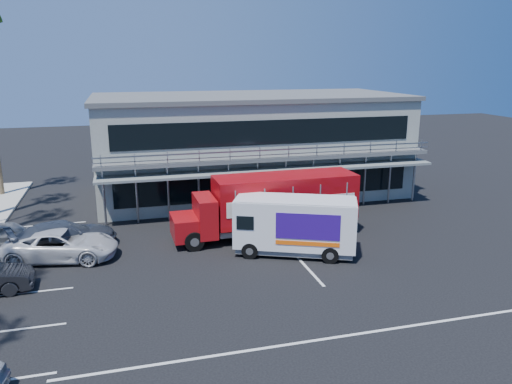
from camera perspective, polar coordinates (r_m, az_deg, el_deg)
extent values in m
plane|color=black|center=(23.76, 1.41, -9.30)|extent=(120.00, 120.00, 0.00)
cube|color=gray|center=(37.46, -0.68, 5.28)|extent=(22.00, 10.00, 7.00)
cube|color=#515454|center=(37.03, -0.70, 10.86)|extent=(22.40, 10.40, 0.30)
cube|color=#515454|center=(32.14, 1.82, 3.86)|extent=(22.00, 1.20, 0.25)
cube|color=gray|center=(31.53, 2.12, 4.57)|extent=(22.00, 0.08, 0.90)
cube|color=slate|center=(32.00, 1.97, 2.53)|extent=(22.00, 1.80, 0.15)
cube|color=black|center=(33.12, 1.50, 0.65)|extent=(20.00, 0.06, 1.60)
cube|color=black|center=(32.42, 1.54, 6.83)|extent=(20.00, 0.06, 1.60)
cube|color=maroon|center=(27.26, -8.10, -3.97)|extent=(1.45, 2.28, 1.20)
cube|color=maroon|center=(27.25, -5.85, -2.68)|extent=(1.05, 2.52, 2.10)
cube|color=black|center=(27.08, -5.89, -1.47)|extent=(0.10, 2.13, 0.70)
cube|color=maroon|center=(28.21, 3.33, -0.64)|extent=(8.05, 2.67, 2.60)
cube|color=slate|center=(28.67, 3.28, -3.62)|extent=(8.04, 2.30, 0.30)
cube|color=white|center=(27.10, 4.22, -1.52)|extent=(7.36, 0.19, 0.85)
cube|color=white|center=(29.39, 2.50, -0.20)|extent=(7.36, 0.19, 0.85)
cylinder|color=black|center=(26.43, -7.06, -5.64)|extent=(1.05, 0.30, 1.04)
cylinder|color=black|center=(28.48, -7.80, -4.14)|extent=(1.05, 0.30, 1.04)
cylinder|color=black|center=(27.08, -0.35, -5.01)|extent=(1.05, 0.30, 1.04)
cylinder|color=black|center=(29.08, -1.55, -3.60)|extent=(1.05, 0.30, 1.04)
cylinder|color=black|center=(28.70, 8.92, -4.04)|extent=(1.05, 0.30, 1.04)
cylinder|color=black|center=(30.60, 7.18, -2.77)|extent=(1.05, 0.30, 1.04)
cube|color=silver|center=(25.50, 4.47, -3.53)|extent=(6.43, 4.36, 2.44)
cube|color=slate|center=(25.96, 4.41, -6.36)|extent=(6.12, 4.07, 0.31)
cube|color=black|center=(25.79, -2.25, -2.67)|extent=(0.74, 1.60, 0.83)
cube|color=silver|center=(25.14, 4.53, -0.83)|extent=(6.30, 4.28, 0.07)
cube|color=#2B0D76|center=(24.41, 5.94, -3.98)|extent=(2.89, 1.29, 1.31)
cube|color=#2B0D76|center=(26.43, 6.16, -2.51)|extent=(2.89, 1.29, 1.31)
cube|color=#F2590C|center=(24.70, 5.88, -5.90)|extent=(2.88, 1.28, 0.22)
cylinder|color=black|center=(25.31, -0.70, -6.71)|extent=(0.88, 0.59, 0.84)
cylinder|color=black|center=(27.02, -0.07, -5.29)|extent=(0.88, 0.59, 0.84)
cylinder|color=black|center=(25.03, 8.48, -7.14)|extent=(0.88, 0.59, 0.84)
cylinder|color=black|center=(26.75, 8.50, -5.67)|extent=(0.88, 0.59, 0.84)
imported|color=silver|center=(26.92, -21.32, -5.66)|extent=(5.82, 3.50, 1.51)
imported|color=#333945|center=(28.10, -21.08, -4.73)|extent=(5.84, 3.92, 1.57)
imported|color=gray|center=(30.07, -26.48, -4.31)|extent=(3.88, 1.60, 1.32)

